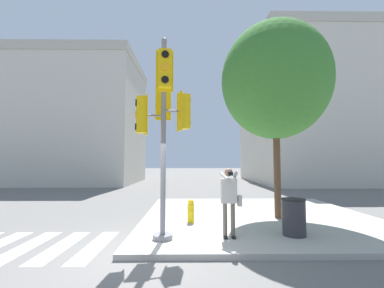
{
  "coord_description": "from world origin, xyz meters",
  "views": [
    {
      "loc": [
        1.07,
        -5.92,
        2.04
      ],
      "look_at": [
        1.14,
        0.5,
        2.49
      ],
      "focal_mm": 24.0,
      "sensor_mm": 36.0,
      "label": 1
    }
  ],
  "objects_px": {
    "fire_hydrant": "(191,211)",
    "trash_bin": "(294,217)",
    "traffic_signal_pole": "(164,116)",
    "person_photographer": "(229,196)",
    "street_tree": "(275,81)"
  },
  "relations": [
    {
      "from": "fire_hydrant",
      "to": "trash_bin",
      "type": "height_order",
      "value": "trash_bin"
    },
    {
      "from": "fire_hydrant",
      "to": "traffic_signal_pole",
      "type": "bearing_deg",
      "value": -111.97
    },
    {
      "from": "fire_hydrant",
      "to": "person_photographer",
      "type": "bearing_deg",
      "value": -59.11
    },
    {
      "from": "person_photographer",
      "to": "traffic_signal_pole",
      "type": "bearing_deg",
      "value": -175.58
    },
    {
      "from": "person_photographer",
      "to": "fire_hydrant",
      "type": "distance_m",
      "value": 2.01
    },
    {
      "from": "person_photographer",
      "to": "trash_bin",
      "type": "xyz_separation_m",
      "value": [
        1.7,
        0.15,
        -0.57
      ]
    },
    {
      "from": "street_tree",
      "to": "trash_bin",
      "type": "relative_size",
      "value": 7.28
    },
    {
      "from": "person_photographer",
      "to": "street_tree",
      "type": "distance_m",
      "value": 4.8
    },
    {
      "from": "traffic_signal_pole",
      "to": "fire_hydrant",
      "type": "relative_size",
      "value": 7.12
    },
    {
      "from": "traffic_signal_pole",
      "to": "street_tree",
      "type": "distance_m",
      "value": 4.72
    },
    {
      "from": "traffic_signal_pole",
      "to": "trash_bin",
      "type": "bearing_deg",
      "value": 4.81
    },
    {
      "from": "street_tree",
      "to": "person_photographer",
      "type": "bearing_deg",
      "value": -131.7
    },
    {
      "from": "street_tree",
      "to": "trash_bin",
      "type": "height_order",
      "value": "street_tree"
    },
    {
      "from": "trash_bin",
      "to": "fire_hydrant",
      "type": "bearing_deg",
      "value": 151.17
    },
    {
      "from": "traffic_signal_pole",
      "to": "trash_bin",
      "type": "height_order",
      "value": "traffic_signal_pole"
    }
  ]
}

